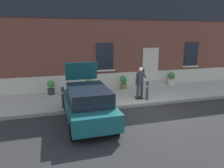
{
  "coord_description": "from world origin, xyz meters",
  "views": [
    {
      "loc": [
        -3.95,
        -8.34,
        3.55
      ],
      "look_at": [
        -1.08,
        1.6,
        1.1
      ],
      "focal_mm": 33.52,
      "sensor_mm": 36.0,
      "label": 1
    }
  ],
  "objects_px": {
    "hatchback_car_teal": "(88,103)",
    "planter_olive": "(123,82)",
    "planter_terracotta": "(89,85)",
    "planter_cream": "(171,78)",
    "bollard_far_left": "(63,97)",
    "bollard_near_person": "(147,90)",
    "person_on_phone": "(140,81)",
    "planter_charcoal": "(51,87)"
  },
  "relations": [
    {
      "from": "hatchback_car_teal",
      "to": "planter_olive",
      "type": "bearing_deg",
      "value": 54.45
    },
    {
      "from": "hatchback_car_teal",
      "to": "planter_terracotta",
      "type": "distance_m",
      "value": 4.11
    },
    {
      "from": "planter_cream",
      "to": "bollard_far_left",
      "type": "bearing_deg",
      "value": -159.3
    },
    {
      "from": "bollard_near_person",
      "to": "planter_olive",
      "type": "bearing_deg",
      "value": 99.09
    },
    {
      "from": "bollard_far_left",
      "to": "person_on_phone",
      "type": "bearing_deg",
      "value": 3.72
    },
    {
      "from": "bollard_far_left",
      "to": "planter_olive",
      "type": "xyz_separation_m",
      "value": [
        3.92,
        2.61,
        -0.11
      ]
    },
    {
      "from": "bollard_near_person",
      "to": "planter_charcoal",
      "type": "bearing_deg",
      "value": 152.35
    },
    {
      "from": "bollard_near_person",
      "to": "bollard_far_left",
      "type": "height_order",
      "value": "same"
    },
    {
      "from": "planter_terracotta",
      "to": "planter_cream",
      "type": "height_order",
      "value": "same"
    },
    {
      "from": "bollard_far_left",
      "to": "planter_olive",
      "type": "distance_m",
      "value": 4.71
    },
    {
      "from": "hatchback_car_teal",
      "to": "bollard_near_person",
      "type": "bearing_deg",
      "value": 24.85
    },
    {
      "from": "planter_charcoal",
      "to": "planter_terracotta",
      "type": "distance_m",
      "value": 2.23
    },
    {
      "from": "bollard_near_person",
      "to": "hatchback_car_teal",
      "type": "bearing_deg",
      "value": -155.15
    },
    {
      "from": "bollard_near_person",
      "to": "planter_cream",
      "type": "relative_size",
      "value": 1.22
    },
    {
      "from": "bollard_near_person",
      "to": "planter_cream",
      "type": "distance_m",
      "value": 4.3
    },
    {
      "from": "person_on_phone",
      "to": "planter_terracotta",
      "type": "bearing_deg",
      "value": 134.16
    },
    {
      "from": "person_on_phone",
      "to": "bollard_near_person",
      "type": "bearing_deg",
      "value": -44.07
    },
    {
      "from": "planter_cream",
      "to": "planter_charcoal",
      "type": "bearing_deg",
      "value": -177.88
    },
    {
      "from": "hatchback_car_teal",
      "to": "person_on_phone",
      "type": "relative_size",
      "value": 2.33
    },
    {
      "from": "person_on_phone",
      "to": "planter_cream",
      "type": "xyz_separation_m",
      "value": [
        3.51,
        2.59,
        -0.55
      ]
    },
    {
      "from": "hatchback_car_teal",
      "to": "planter_terracotta",
      "type": "relative_size",
      "value": 4.75
    },
    {
      "from": "bollard_far_left",
      "to": "planter_cream",
      "type": "relative_size",
      "value": 1.22
    },
    {
      "from": "planter_charcoal",
      "to": "planter_olive",
      "type": "distance_m",
      "value": 4.46
    },
    {
      "from": "planter_charcoal",
      "to": "planter_terracotta",
      "type": "bearing_deg",
      "value": -2.54
    },
    {
      "from": "planter_cream",
      "to": "bollard_near_person",
      "type": "bearing_deg",
      "value": -138.36
    },
    {
      "from": "hatchback_car_teal",
      "to": "planter_cream",
      "type": "distance_m",
      "value": 7.98
    },
    {
      "from": "planter_charcoal",
      "to": "planter_terracotta",
      "type": "relative_size",
      "value": 1.0
    },
    {
      "from": "planter_charcoal",
      "to": "bollard_far_left",
      "type": "bearing_deg",
      "value": -78.22
    },
    {
      "from": "hatchback_car_teal",
      "to": "bollard_near_person",
      "type": "relative_size",
      "value": 3.91
    },
    {
      "from": "planter_charcoal",
      "to": "planter_cream",
      "type": "xyz_separation_m",
      "value": [
        8.08,
        0.3,
        0.0
      ]
    },
    {
      "from": "planter_charcoal",
      "to": "hatchback_car_teal",
      "type": "bearing_deg",
      "value": -70.59
    },
    {
      "from": "hatchback_car_teal",
      "to": "planter_cream",
      "type": "relative_size",
      "value": 4.75
    },
    {
      "from": "planter_terracotta",
      "to": "bollard_near_person",
      "type": "bearing_deg",
      "value": -42.85
    },
    {
      "from": "hatchback_car_teal",
      "to": "bollard_far_left",
      "type": "xyz_separation_m",
      "value": [
        -0.92,
        1.58,
        -0.09
      ]
    },
    {
      "from": "bollard_near_person",
      "to": "planter_charcoal",
      "type": "xyz_separation_m",
      "value": [
        -4.87,
        2.55,
        -0.11
      ]
    },
    {
      "from": "person_on_phone",
      "to": "planter_charcoal",
      "type": "distance_m",
      "value": 5.14
    },
    {
      "from": "planter_olive",
      "to": "planter_charcoal",
      "type": "bearing_deg",
      "value": -179.23
    },
    {
      "from": "planter_cream",
      "to": "planter_olive",
      "type": "bearing_deg",
      "value": -176.22
    },
    {
      "from": "bollard_far_left",
      "to": "planter_terracotta",
      "type": "distance_m",
      "value": 2.98
    },
    {
      "from": "bollard_far_left",
      "to": "planter_cream",
      "type": "bearing_deg",
      "value": 20.7
    },
    {
      "from": "bollard_far_left",
      "to": "planter_olive",
      "type": "bearing_deg",
      "value": 33.67
    },
    {
      "from": "planter_charcoal",
      "to": "planter_olive",
      "type": "bearing_deg",
      "value": 0.77
    }
  ]
}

